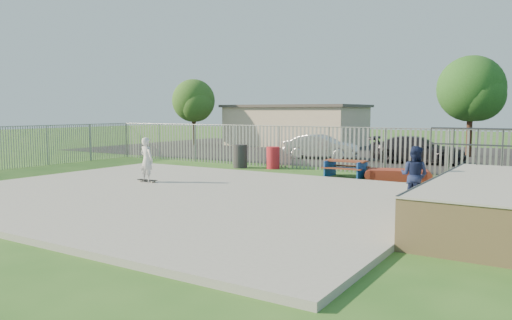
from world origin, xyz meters
The scene contains 17 objects.
ground centered at (0.00, 0.00, 0.00)m, with size 120.00×120.00×0.00m, color #2A5B1F.
concrete_slab centered at (0.00, 0.00, 0.07)m, with size 15.00×12.00×0.15m, color gray.
fence centered at (1.00, 4.59, 1.00)m, with size 26.04×16.02×2.00m.
picnic_table centered at (2.53, 7.32, 0.36)m, with size 1.72×1.44×0.70m.
funbox centered at (4.62, 7.54, 0.21)m, with size 2.34×1.64×0.42m.
trash_bin_red centered at (-1.55, 8.35, 0.52)m, with size 0.62×0.62×1.03m, color red.
trash_bin_grey centered at (-3.06, 7.81, 0.56)m, with size 0.67×0.67×1.12m, color #29292C.
parking_lot centered at (0.00, 19.00, 0.01)m, with size 40.00×18.00×0.02m, color black.
car_silver centered at (-1.64, 13.93, 0.70)m, with size 1.44×4.13×1.36m, color silver.
car_dark centered at (3.65, 14.32, 0.72)m, with size 1.95×4.80×1.39m, color black.
building centered at (-8.00, 23.00, 1.61)m, with size 10.40×6.40×3.20m.
tree_left centered at (-15.07, 19.04, 3.52)m, with size 3.39×3.39×5.23m.
tree_mid centered at (5.26, 19.62, 4.00)m, with size 3.85×3.85×5.94m.
skateboard_a centered at (6.72, 1.87, 0.19)m, with size 0.82×0.31×0.08m.
skateboard_b centered at (-2.67, 1.17, 0.19)m, with size 0.81×0.25×0.08m.
skater_navy centered at (6.72, 1.87, 0.96)m, with size 0.79×0.61×1.62m, color #151E42.
skater_white centered at (-2.67, 1.17, 0.96)m, with size 0.59×0.39×1.62m, color silver.
Camera 1 is at (10.27, -11.94, 2.73)m, focal length 35.00 mm.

